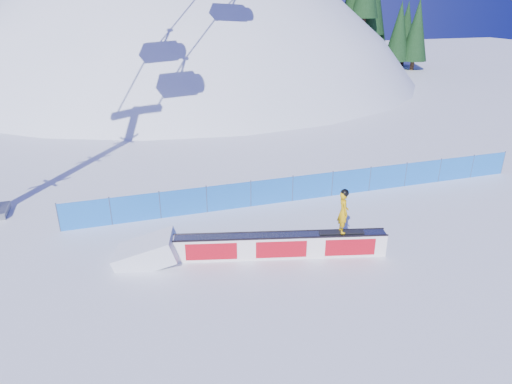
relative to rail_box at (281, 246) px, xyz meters
name	(u,v)px	position (x,y,z in m)	size (l,w,h in m)	color
ground	(360,244)	(3.24, -0.03, -0.45)	(160.00, 160.00, 0.00)	white
snow_hill	(192,213)	(3.24, 41.97, -18.45)	(64.00, 64.00, 64.00)	white
safety_fence	(313,186)	(3.24, 4.47, 0.15)	(22.05, 0.05, 1.30)	blue
rail_box	(281,246)	(0.00, 0.00, 0.00)	(7.53, 2.36, 0.92)	white
snow_ramp	(148,261)	(-4.63, 1.15, -0.45)	(2.14, 1.42, 0.80)	white
snowboarder	(343,212)	(2.12, -0.53, 1.29)	(1.63, 0.67, 1.68)	black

